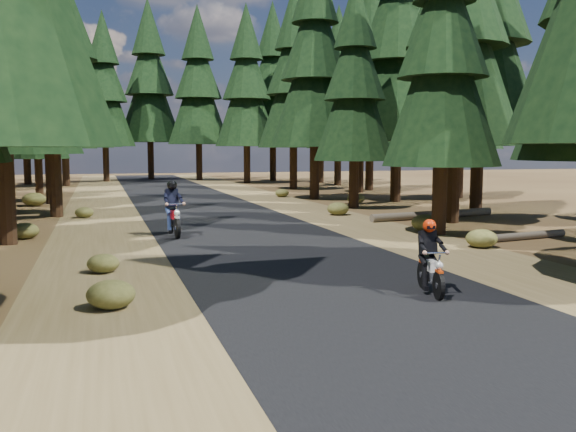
{
  "coord_description": "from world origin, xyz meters",
  "views": [
    {
      "loc": [
        -4.63,
        -14.19,
        2.83
      ],
      "look_at": [
        0.0,
        1.5,
        1.1
      ],
      "focal_mm": 40.0,
      "sensor_mm": 36.0,
      "label": 1
    }
  ],
  "objects_px": {
    "log_near": "(433,215)",
    "rider_lead": "(431,269)",
    "rider_follow": "(173,218)",
    "log_far": "(524,236)"
  },
  "relations": [
    {
      "from": "log_near",
      "to": "rider_lead",
      "type": "xyz_separation_m",
      "value": [
        -6.81,
        -12.08,
        0.33
      ]
    },
    {
      "from": "rider_follow",
      "to": "log_far",
      "type": "bearing_deg",
      "value": 155.77
    },
    {
      "from": "log_far",
      "to": "rider_follow",
      "type": "xyz_separation_m",
      "value": [
        -10.33,
        3.92,
        0.48
      ]
    },
    {
      "from": "rider_lead",
      "to": "rider_follow",
      "type": "relative_size",
      "value": 0.82
    },
    {
      "from": "rider_lead",
      "to": "rider_follow",
      "type": "bearing_deg",
      "value": -56.39
    },
    {
      "from": "log_near",
      "to": "rider_follow",
      "type": "bearing_deg",
      "value": -179.02
    },
    {
      "from": "log_far",
      "to": "rider_lead",
      "type": "bearing_deg",
      "value": -148.37
    },
    {
      "from": "rider_follow",
      "to": "log_near",
      "type": "bearing_deg",
      "value": -171.26
    },
    {
      "from": "log_near",
      "to": "log_far",
      "type": "bearing_deg",
      "value": -104.37
    },
    {
      "from": "rider_lead",
      "to": "log_far",
      "type": "bearing_deg",
      "value": -125.85
    }
  ]
}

